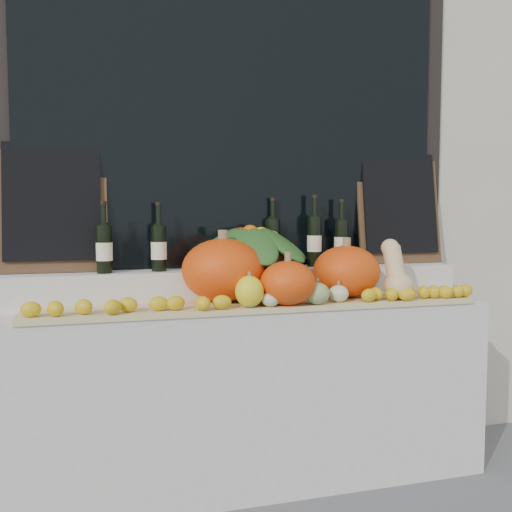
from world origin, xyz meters
TOP-DOWN VIEW (x-y plane):
  - storefront_facade at (0.00, 2.25)m, footprint 7.00×0.94m
  - display_sill at (0.00, 1.52)m, footprint 2.30×0.55m
  - rear_tier at (0.00, 1.68)m, footprint 2.30×0.25m
  - straw_bedding at (0.00, 1.40)m, footprint 2.10×0.32m
  - pumpkin_left at (-0.15, 1.49)m, footprint 0.40×0.40m
  - pumpkin_right at (0.47, 1.45)m, footprint 0.42×0.42m
  - pumpkin_center at (0.11, 1.30)m, footprint 0.26×0.26m
  - butternut_squash at (0.68, 1.35)m, footprint 0.14×0.21m
  - decorative_gourds at (0.07, 1.29)m, footprint 0.55×0.14m
  - lemon_heap at (0.00, 1.29)m, footprint 2.20×0.16m
  - produce_bowl at (0.03, 1.66)m, footprint 0.65×0.65m
  - wine_bottle_far_left at (-0.69, 1.63)m, footprint 0.08×0.08m
  - wine_bottle_near_left at (-0.43, 1.65)m, footprint 0.08×0.08m
  - wine_bottle_tall at (0.17, 1.73)m, footprint 0.08×0.08m
  - wine_bottle_near_right at (0.39, 1.68)m, footprint 0.08×0.08m
  - wine_bottle_far_right at (0.55, 1.69)m, footprint 0.08×0.08m
  - chalkboard_left at (-0.92, 1.74)m, footprint 0.50×0.12m
  - chalkboard_right at (0.92, 1.74)m, footprint 0.50×0.12m

SIDE VIEW (x-z plane):
  - display_sill at x=0.00m, z-range 0.00..0.88m
  - straw_bedding at x=0.00m, z-range 0.88..0.90m
  - lemon_heap at x=0.00m, z-range 0.91..0.97m
  - rear_tier at x=0.00m, z-range 0.88..1.04m
  - decorative_gourds at x=0.07m, z-range 0.88..1.04m
  - pumpkin_center at x=0.11m, z-range 0.91..1.11m
  - butternut_squash at x=0.68m, z-range 0.88..1.17m
  - pumpkin_right at x=0.47m, z-range 0.91..1.16m
  - pumpkin_left at x=-0.15m, z-range 0.91..1.20m
  - produce_bowl at x=0.03m, z-range 1.03..1.27m
  - wine_bottle_near_left at x=-0.43m, z-range 0.99..1.32m
  - wine_bottle_far_left at x=-0.69m, z-range 0.99..1.33m
  - wine_bottle_far_right at x=0.55m, z-range 0.99..1.34m
  - wine_bottle_tall at x=0.17m, z-range 0.99..1.35m
  - wine_bottle_near_right at x=0.39m, z-range 0.99..1.37m
  - chalkboard_left at x=-0.92m, z-range 1.05..1.67m
  - chalkboard_right at x=0.92m, z-range 1.05..1.67m
  - storefront_facade at x=0.00m, z-range 0.00..4.50m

